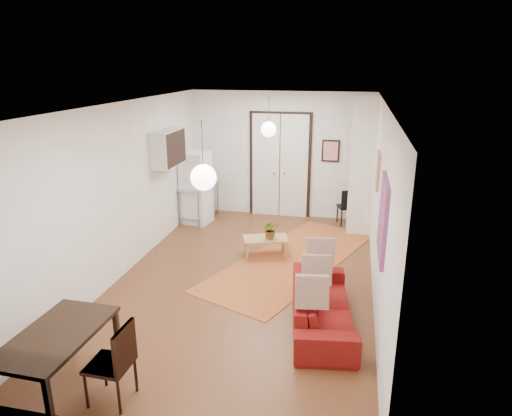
% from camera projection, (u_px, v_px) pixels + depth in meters
% --- Properties ---
extents(floor, '(7.00, 7.00, 0.00)m').
position_uv_depth(floor, '(246.00, 278.00, 7.76)').
color(floor, brown).
rests_on(floor, ground).
extents(ceiling, '(4.20, 7.00, 0.02)m').
position_uv_depth(ceiling, '(244.00, 104.00, 6.88)').
color(ceiling, white).
rests_on(ceiling, wall_back).
extents(wall_back, '(4.20, 0.02, 2.90)m').
position_uv_depth(wall_back, '(280.00, 155.00, 10.58)').
color(wall_back, white).
rests_on(wall_back, floor).
extents(wall_front, '(4.20, 0.02, 2.90)m').
position_uv_depth(wall_front, '(153.00, 304.00, 4.06)').
color(wall_front, white).
rests_on(wall_front, floor).
extents(wall_left, '(0.02, 7.00, 2.90)m').
position_uv_depth(wall_left, '(125.00, 189.00, 7.74)').
color(wall_left, white).
rests_on(wall_left, floor).
extents(wall_right, '(0.02, 7.00, 2.90)m').
position_uv_depth(wall_right, '(380.00, 205.00, 6.89)').
color(wall_right, white).
rests_on(wall_right, floor).
extents(double_doors, '(1.44, 0.06, 2.50)m').
position_uv_depth(double_doors, '(280.00, 166.00, 10.61)').
color(double_doors, white).
rests_on(double_doors, wall_back).
extents(stub_partition, '(0.50, 0.10, 2.90)m').
position_uv_depth(stub_partition, '(362.00, 168.00, 9.32)').
color(stub_partition, white).
rests_on(stub_partition, floor).
extents(wall_cabinet, '(0.35, 1.00, 0.70)m').
position_uv_depth(wall_cabinet, '(168.00, 148.00, 8.97)').
color(wall_cabinet, silver).
rests_on(wall_cabinet, wall_left).
extents(painting_popart, '(0.05, 1.00, 1.00)m').
position_uv_depth(painting_popart, '(383.00, 219.00, 5.68)').
color(painting_popart, red).
rests_on(painting_popart, wall_right).
extents(painting_abstract, '(0.05, 0.50, 0.60)m').
position_uv_depth(painting_abstract, '(378.00, 170.00, 7.54)').
color(painting_abstract, beige).
rests_on(painting_abstract, wall_right).
extents(poster_back, '(0.40, 0.03, 0.50)m').
position_uv_depth(poster_back, '(331.00, 151.00, 10.27)').
color(poster_back, red).
rests_on(poster_back, wall_back).
extents(print_left, '(0.03, 0.44, 0.54)m').
position_uv_depth(print_left, '(171.00, 141.00, 9.45)').
color(print_left, '#A56F44').
rests_on(print_left, wall_left).
extents(pendant_back, '(0.30, 0.30, 0.80)m').
position_uv_depth(pendant_back, '(269.00, 129.00, 8.94)').
color(pendant_back, white).
rests_on(pendant_back, ceiling).
extents(pendant_front, '(0.30, 0.30, 0.80)m').
position_uv_depth(pendant_front, '(203.00, 177.00, 5.21)').
color(pendant_front, white).
rests_on(pendant_front, ceiling).
extents(kilim_rug, '(3.04, 4.44, 0.01)m').
position_uv_depth(kilim_rug, '(293.00, 260.00, 8.47)').
color(kilim_rug, '#C66431').
rests_on(kilim_rug, floor).
extents(sofa, '(1.07, 2.13, 0.59)m').
position_uv_depth(sofa, '(322.00, 305.00, 6.31)').
color(sofa, maroon).
rests_on(sofa, floor).
extents(coffee_table, '(0.92, 0.69, 0.36)m').
position_uv_depth(coffee_table, '(265.00, 240.00, 8.57)').
color(coffee_table, tan).
rests_on(coffee_table, floor).
extents(potted_plant, '(0.36, 0.39, 0.36)m').
position_uv_depth(potted_plant, '(271.00, 229.00, 8.48)').
color(potted_plant, '#295B2D').
rests_on(potted_plant, coffee_table).
extents(kitchen_counter, '(0.69, 1.15, 0.83)m').
position_uv_depth(kitchen_counter, '(199.00, 198.00, 10.49)').
color(kitchen_counter, '#A4A7A9').
rests_on(kitchen_counter, floor).
extents(bowl, '(0.23, 0.23, 0.05)m').
position_uv_depth(bowl, '(194.00, 188.00, 10.11)').
color(bowl, beige).
rests_on(bowl, kitchen_counter).
extents(soap_bottle, '(0.09, 0.09, 0.17)m').
position_uv_depth(soap_bottle, '(202.00, 179.00, 10.60)').
color(soap_bottle, teal).
rests_on(soap_bottle, kitchen_counter).
extents(fridge, '(0.65, 0.65, 1.63)m').
position_uv_depth(fridge, '(196.00, 188.00, 10.24)').
color(fridge, white).
rests_on(fridge, floor).
extents(dining_table, '(0.80, 1.36, 0.74)m').
position_uv_depth(dining_table, '(57.00, 340.00, 4.90)').
color(dining_table, black).
rests_on(dining_table, floor).
extents(dining_chair_near, '(0.45, 0.63, 0.92)m').
position_uv_depth(dining_chair_near, '(113.00, 352.00, 4.90)').
color(dining_chair_near, '#361911').
rests_on(dining_chair_near, floor).
extents(dining_chair_far, '(0.45, 0.63, 0.92)m').
position_uv_depth(dining_chair_far, '(113.00, 352.00, 4.90)').
color(dining_chair_far, '#361911').
rests_on(dining_chair_far, floor).
extents(black_side_chair, '(0.48, 0.49, 0.83)m').
position_uv_depth(black_side_chair, '(347.00, 203.00, 10.30)').
color(black_side_chair, black).
rests_on(black_side_chair, floor).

